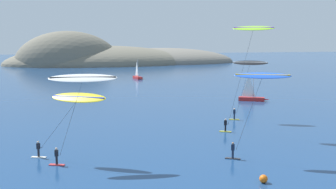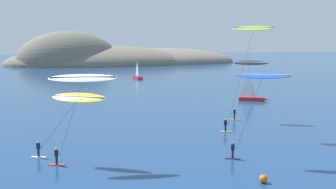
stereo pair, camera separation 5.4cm
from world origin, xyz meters
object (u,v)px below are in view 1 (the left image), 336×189
Objects in this scene: kitesurfer_lime at (251,37)px; kitesurfer_blue at (260,83)px; kitesurfer_white at (81,83)px; kitesurfer_black at (249,67)px; marker_buoy at (264,179)px; kitesurfer_yellow at (75,102)px; sailboat_far at (138,77)px; sailboat_near at (253,98)px.

kitesurfer_lime is 12.41m from kitesurfer_blue.
kitesurfer_white is 29.16m from kitesurfer_black.
marker_buoy is at bearing -111.72° from kitesurfer_black.
kitesurfer_blue reaches higher than kitesurfer_yellow.
kitesurfer_blue is at bearing -111.75° from kitesurfer_black.
kitesurfer_yellow is at bearing 167.23° from kitesurfer_blue.
sailboat_far is 0.79× the size of kitesurfer_yellow.
kitesurfer_white is 0.99× the size of kitesurfer_black.
kitesurfer_yellow is (-33.81, -32.33, 5.23)m from sailboat_near.
kitesurfer_blue is at bearing 68.39° from marker_buoy.
kitesurfer_lime reaches higher than kitesurfer_blue.
kitesurfer_yellow is at bearing 115.01° from kitesurfer_white.
kitesurfer_yellow reaches higher than marker_buoy.
kitesurfer_lime is 1.56× the size of kitesurfer_white.
kitesurfer_white reaches higher than sailboat_far.
kitesurfer_lime is at bearing -113.68° from kitesurfer_black.
sailboat_far is at bearing 76.11° from kitesurfer_yellow.
kitesurfer_lime is (-12.55, -25.34, 11.41)m from sailboat_near.
kitesurfer_lime is (1.42, -73.27, 11.41)m from sailboat_far.
kitesurfer_yellow is at bearing -161.82° from kitesurfer_lime.
kitesurfer_yellow is at bearing -103.89° from sailboat_far.
kitesurfer_lime is 9.76m from kitesurfer_black.
sailboat_near is at bearing 63.66° from kitesurfer_lime.
kitesurfer_black is (-9.02, -17.30, 7.15)m from sailboat_near.
sailboat_far is 0.69× the size of kitesurfer_white.
kitesurfer_yellow is (-24.79, -15.03, -1.92)m from kitesurfer_black.
kitesurfer_blue is (-2.61, -84.15, 7.03)m from sailboat_far.
sailboat_far is at bearing 94.34° from kitesurfer_black.
kitesurfer_blue is (16.68, -2.71, -0.12)m from kitesurfer_white.
kitesurfer_white is at bearing 170.78° from kitesurfer_blue.
kitesurfer_black is (4.94, -65.22, 7.15)m from sailboat_far.
sailboat_near is 47.07m from kitesurfer_yellow.
kitesurfer_black reaches higher than kitesurfer_yellow.
kitesurfer_lime is 22.66m from kitesurfer_white.
sailboat_near is 0.65× the size of kitesurfer_black.
kitesurfer_white is (-33.25, -33.52, 7.15)m from sailboat_near.
kitesurfer_black is 27.99m from marker_buoy.
kitesurfer_lime reaches higher than kitesurfer_black.
kitesurfer_lime is at bearing 69.71° from kitesurfer_blue.
marker_buoy is (-5.04, -90.28, -0.29)m from sailboat_far.
sailboat_near is at bearing 45.23° from kitesurfer_white.
sailboat_near is at bearing 65.42° from kitesurfer_blue.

